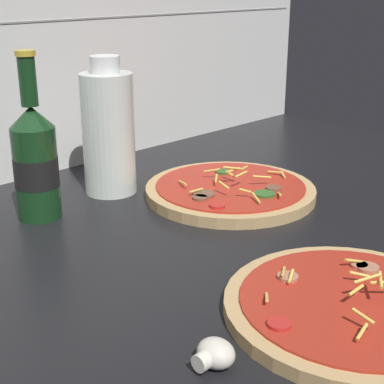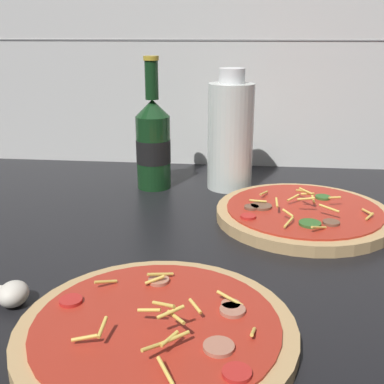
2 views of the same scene
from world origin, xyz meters
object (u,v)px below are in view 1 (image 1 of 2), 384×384
pizza_far (230,191)px  beer_bottle (35,161)px  pizza_near (354,307)px  oil_bottle (108,132)px  mushroom_left (214,354)px

pizza_far → beer_bottle: bearing=151.9°
pizza_near → beer_bottle: beer_bottle is taller
oil_bottle → mushroom_left: oil_bottle is taller
pizza_near → beer_bottle: bearing=100.8°
pizza_near → pizza_far: size_ratio=1.00×
oil_bottle → mushroom_left: 51.99cm
beer_bottle → oil_bottle: bearing=5.7°
pizza_far → beer_bottle: 32.04cm
pizza_far → mushroom_left: size_ratio=6.88×
beer_bottle → mushroom_left: 45.68cm
pizza_near → beer_bottle: size_ratio=1.13×
pizza_near → pizza_far: pizza_far is taller
pizza_near → mushroom_left: 17.93cm
pizza_far → mushroom_left: (-35.47, -29.68, 0.34)cm
pizza_far → oil_bottle: bearing=128.1°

